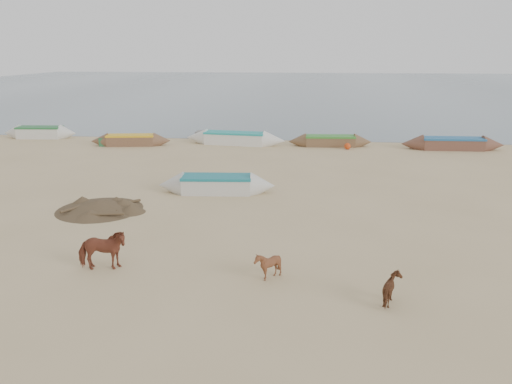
{
  "coord_description": "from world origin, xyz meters",
  "views": [
    {
      "loc": [
        2.2,
        -15.54,
        6.59
      ],
      "look_at": [
        0.0,
        4.0,
        1.0
      ],
      "focal_mm": 35.0,
      "sensor_mm": 36.0,
      "label": 1
    }
  ],
  "objects_px": {
    "cow_adult": "(102,250)",
    "calf_right": "(393,290)",
    "calf_front": "(268,265)",
    "near_canoe": "(217,184)"
  },
  "relations": [
    {
      "from": "cow_adult",
      "to": "calf_right",
      "type": "distance_m",
      "value": 8.73
    },
    {
      "from": "calf_front",
      "to": "calf_right",
      "type": "height_order",
      "value": "calf_front"
    },
    {
      "from": "near_canoe",
      "to": "calf_front",
      "type": "bearing_deg",
      "value": -75.09
    },
    {
      "from": "cow_adult",
      "to": "calf_right",
      "type": "bearing_deg",
      "value": -109.01
    },
    {
      "from": "cow_adult",
      "to": "calf_front",
      "type": "distance_m",
      "value": 5.16
    },
    {
      "from": "calf_right",
      "to": "calf_front",
      "type": "bearing_deg",
      "value": 63.07
    },
    {
      "from": "calf_right",
      "to": "near_canoe",
      "type": "xyz_separation_m",
      "value": [
        -6.75,
        10.25,
        -0.0
      ]
    },
    {
      "from": "cow_adult",
      "to": "calf_right",
      "type": "height_order",
      "value": "cow_adult"
    },
    {
      "from": "calf_front",
      "to": "cow_adult",
      "type": "bearing_deg",
      "value": -93.12
    },
    {
      "from": "cow_adult",
      "to": "near_canoe",
      "type": "xyz_separation_m",
      "value": [
        1.88,
        9.02,
        -0.23
      ]
    }
  ]
}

